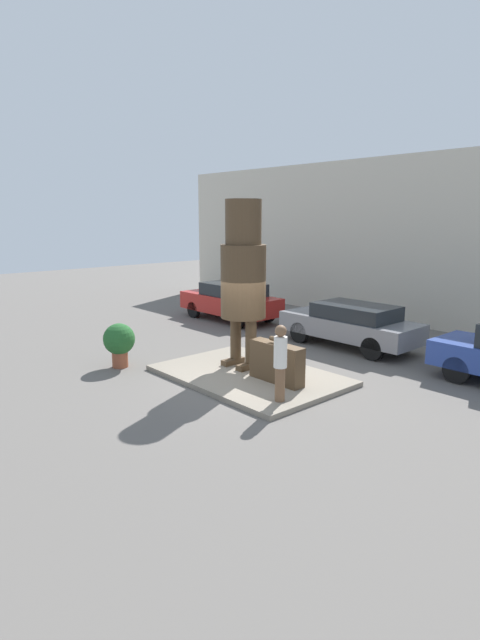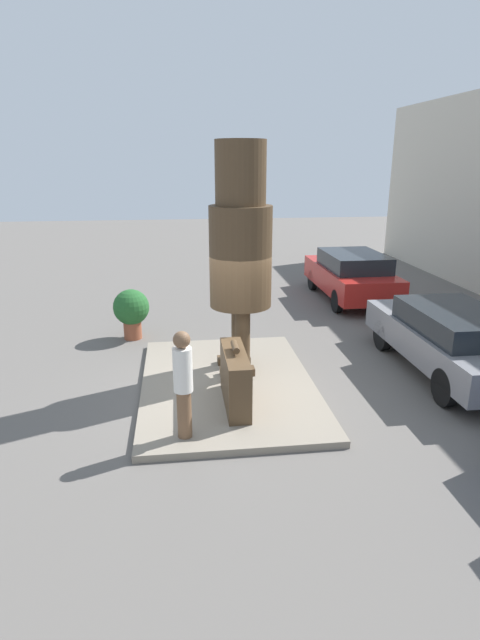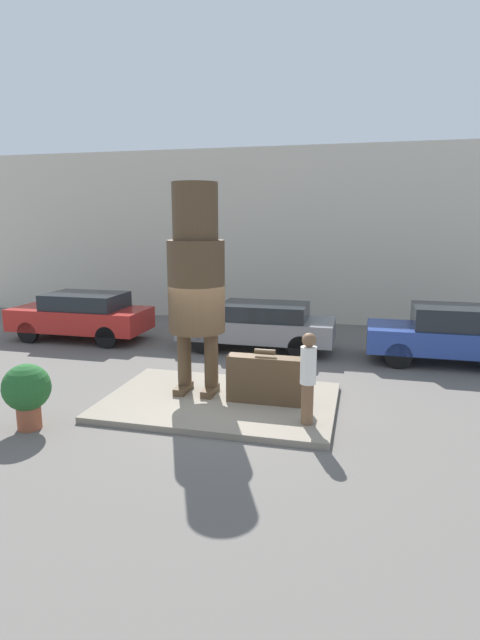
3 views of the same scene
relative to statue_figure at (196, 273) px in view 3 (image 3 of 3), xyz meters
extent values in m
plane|color=#605B56|center=(0.60, -0.33, -2.76)|extent=(60.00, 60.00, 0.00)
cube|color=gray|center=(0.60, -0.33, -2.69)|extent=(4.85, 3.32, 0.13)
cube|color=beige|center=(0.60, 9.00, 0.48)|extent=(28.00, 0.60, 6.48)
cube|color=#4C3823|center=(-0.31, -0.10, -2.55)|extent=(0.24, 0.69, 0.15)
cube|color=#4C3823|center=(0.31, -0.10, -2.55)|extent=(0.24, 0.69, 0.15)
cylinder|color=#4C3823|center=(-0.31, 0.00, -1.87)|extent=(0.30, 0.30, 1.22)
cylinder|color=#4C3823|center=(0.31, 0.00, -1.87)|extent=(0.30, 0.30, 1.22)
cylinder|color=#4C3823|center=(0.00, 0.00, -0.28)|extent=(1.22, 1.22, 1.95)
cylinder|color=#4C3823|center=(0.00, 0.00, 1.28)|extent=(0.96, 0.96, 1.17)
cube|color=#4C3823|center=(1.56, -0.29, -2.14)|extent=(1.57, 0.38, 0.98)
cylinder|color=#4C3823|center=(1.56, -0.29, -1.54)|extent=(0.43, 0.11, 0.11)
cylinder|color=brown|center=(2.54, -1.20, -2.24)|extent=(0.23, 0.23, 0.78)
cylinder|color=white|center=(2.54, -1.20, -1.50)|extent=(0.30, 0.30, 0.70)
sphere|color=brown|center=(2.54, -1.20, -1.02)|extent=(0.26, 0.26, 0.26)
cube|color=#B2231E|center=(-5.46, 4.21, -2.06)|extent=(4.42, 1.86, 0.70)
cube|color=#1E2328|center=(-5.24, 4.21, -1.47)|extent=(2.43, 1.67, 0.49)
cylinder|color=black|center=(-6.83, 3.37, -2.41)|extent=(0.68, 0.18, 0.68)
cylinder|color=black|center=(-6.83, 5.05, -2.41)|extent=(0.68, 0.18, 0.68)
cylinder|color=black|center=(-4.09, 3.37, -2.41)|extent=(0.68, 0.18, 0.68)
cylinder|color=black|center=(-4.09, 5.05, -2.41)|extent=(0.68, 0.18, 0.68)
cube|color=gray|center=(0.40, 4.29, -2.09)|extent=(4.59, 1.78, 0.62)
cube|color=#1E2328|center=(0.63, 4.29, -1.56)|extent=(2.53, 1.60, 0.46)
cylinder|color=black|center=(-1.02, 3.49, -2.40)|extent=(0.70, 0.18, 0.70)
cylinder|color=black|center=(-1.02, 5.09, -2.40)|extent=(0.70, 0.18, 0.70)
cylinder|color=black|center=(1.83, 3.49, -2.40)|extent=(0.70, 0.18, 0.70)
cylinder|color=black|center=(1.83, 5.09, -2.40)|extent=(0.70, 0.18, 0.70)
cube|color=#284293|center=(5.78, 4.10, -2.08)|extent=(4.32, 1.73, 0.65)
cube|color=#1E2328|center=(5.99, 4.10, -1.46)|extent=(2.38, 1.56, 0.60)
cylinder|color=black|center=(4.44, 3.32, -2.41)|extent=(0.70, 0.18, 0.70)
cylinder|color=black|center=(4.44, 4.88, -2.41)|extent=(0.70, 0.18, 0.70)
cylinder|color=brown|center=(-2.54, -2.39, -2.54)|extent=(0.44, 0.44, 0.44)
sphere|color=#235B28|center=(-2.54, -2.39, -1.94)|extent=(0.88, 0.88, 0.88)
camera|label=1|loc=(9.83, -8.90, 1.42)|focal=28.00mm
camera|label=2|loc=(9.49, -1.20, 1.49)|focal=28.00mm
camera|label=3|loc=(3.45, -9.99, 1.12)|focal=28.00mm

